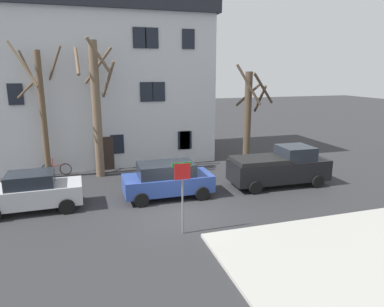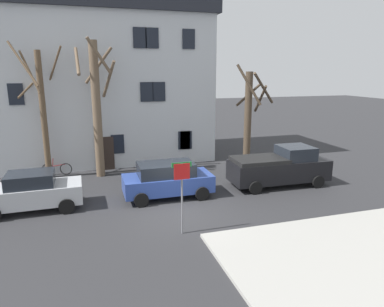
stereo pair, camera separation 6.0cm
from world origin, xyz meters
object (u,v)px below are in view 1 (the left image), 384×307
(tree_bare_far, at_px, (249,113))
(bicycle_leaning, at_px, (57,169))
(car_silver_sedan, at_px, (32,192))
(pickup_truck_black, at_px, (280,167))
(building_main, at_px, (101,71))
(tree_bare_near, at_px, (42,108))
(street_sign_pole, at_px, (182,185))
(tree_bare_mid, at_px, (97,105))
(car_blue_wagon, at_px, (167,179))

(tree_bare_far, distance_m, bicycle_leaning, 12.67)
(car_silver_sedan, distance_m, bicycle_leaning, 5.47)
(pickup_truck_black, distance_m, bicycle_leaning, 12.97)
(building_main, xyz_separation_m, tree_bare_near, (-3.50, -4.16, -2.03))
(tree_bare_near, height_order, street_sign_pole, tree_bare_near)
(tree_bare_mid, xyz_separation_m, bicycle_leaning, (-2.51, 0.90, -3.82))
(building_main, height_order, car_silver_sedan, building_main)
(tree_bare_near, relative_size, street_sign_pole, 2.70)
(building_main, relative_size, tree_bare_far, 2.27)
(tree_bare_mid, bearing_deg, pickup_truck_black, -26.67)
(building_main, bearing_deg, car_blue_wagon, -75.37)
(building_main, distance_m, car_blue_wagon, 10.93)
(tree_bare_mid, xyz_separation_m, car_blue_wagon, (2.99, -4.65, -3.28))
(tree_bare_mid, xyz_separation_m, street_sign_pole, (2.64, -8.66, -2.21))
(pickup_truck_black, bearing_deg, car_silver_sedan, 179.50)
(car_silver_sedan, bearing_deg, tree_bare_far, 21.20)
(tree_bare_far, bearing_deg, tree_bare_mid, -177.06)
(tree_bare_mid, relative_size, pickup_truck_black, 1.45)
(street_sign_pole, bearing_deg, tree_bare_far, 52.00)
(pickup_truck_black, distance_m, street_sign_pole, 7.76)
(pickup_truck_black, relative_size, bicycle_leaning, 3.11)
(car_blue_wagon, height_order, bicycle_leaning, car_blue_wagon)
(building_main, xyz_separation_m, car_silver_sedan, (-3.69, -9.18, -5.22))
(car_silver_sedan, relative_size, bicycle_leaning, 2.48)
(tree_bare_near, relative_size, tree_bare_mid, 0.97)
(tree_bare_far, relative_size, car_blue_wagon, 1.51)
(building_main, bearing_deg, pickup_truck_black, -47.03)
(car_silver_sedan, bearing_deg, tree_bare_near, 87.79)
(car_silver_sedan, distance_m, street_sign_pole, 7.19)
(car_blue_wagon, xyz_separation_m, bicycle_leaning, (-5.49, 5.55, -0.54))
(car_blue_wagon, bearing_deg, tree_bare_near, 138.99)
(building_main, distance_m, tree_bare_mid, 5.07)
(tree_bare_far, distance_m, pickup_truck_black, 5.65)
(tree_bare_far, height_order, bicycle_leaning, tree_bare_far)
(building_main, height_order, tree_bare_near, building_main)
(tree_bare_far, bearing_deg, car_blue_wagon, -142.92)
(car_blue_wagon, distance_m, bicycle_leaning, 7.83)
(tree_bare_near, bearing_deg, pickup_truck_black, -22.89)
(tree_bare_near, bearing_deg, tree_bare_far, -0.01)
(tree_bare_far, bearing_deg, pickup_truck_black, -96.64)
(bicycle_leaning, bearing_deg, tree_bare_mid, -19.73)
(tree_bare_near, xyz_separation_m, street_sign_pole, (5.58, -9.16, -2.08))
(tree_bare_near, height_order, bicycle_leaning, tree_bare_near)
(car_blue_wagon, bearing_deg, pickup_truck_black, 0.23)
(building_main, height_order, pickup_truck_black, building_main)
(building_main, height_order, tree_bare_far, building_main)
(tree_bare_near, distance_m, pickup_truck_black, 13.53)
(building_main, height_order, bicycle_leaning, building_main)
(car_silver_sedan, distance_m, pickup_truck_black, 12.34)
(building_main, bearing_deg, tree_bare_mid, -96.79)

